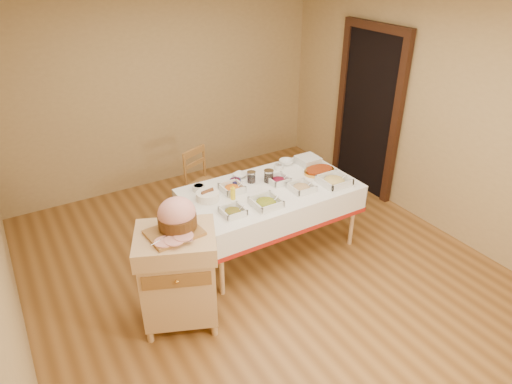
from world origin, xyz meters
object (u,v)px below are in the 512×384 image
dining_table (270,201)px  brass_platter (319,171)px  butcher_cart (178,273)px  preserve_jar_left (251,177)px  bread_basket (208,196)px  plate_stack (308,160)px  dining_chair (204,184)px  preserve_jar_right (269,177)px  mustard_bottle (233,193)px  ham_on_board (177,217)px

dining_table → brass_platter: brass_platter is taller
butcher_cart → preserve_jar_left: (1.19, 0.77, 0.28)m
preserve_jar_left → bread_basket: preserve_jar_left is taller
bread_basket → plate_stack: (1.37, 0.16, -0.00)m
dining_table → bread_basket: 0.72m
dining_table → butcher_cart: size_ratio=1.93×
dining_chair → brass_platter: bearing=-44.1°
preserve_jar_right → brass_platter: preserve_jar_right is taller
preserve_jar_left → dining_table: bearing=-63.9°
plate_stack → mustard_bottle: bearing=-166.4°
plate_stack → dining_table: bearing=-158.4°
bread_basket → plate_stack: 1.38m
dining_chair → plate_stack: dining_chair is taller
brass_platter → bread_basket: bearing=176.0°
preserve_jar_left → preserve_jar_right: bearing=-28.8°
butcher_cart → bread_basket: 0.94m
ham_on_board → brass_platter: bearing=15.6°
dining_chair → brass_platter: (0.99, -0.96, 0.33)m
dining_table → butcher_cart: bearing=-157.1°
dining_chair → preserve_jar_right: size_ratio=6.48×
dining_table → ham_on_board: (-1.25, -0.51, 0.47)m
brass_platter → preserve_jar_left: bearing=165.7°
bread_basket → plate_stack: bread_basket is taller
dining_chair → bread_basket: size_ratio=3.77×
dining_chair → brass_platter: 1.42m
plate_stack → brass_platter: size_ratio=0.64×
dining_table → bread_basket: bread_basket is taller
plate_stack → preserve_jar_left: bearing=-176.1°
ham_on_board → plate_stack: (1.94, 0.78, -0.27)m
mustard_bottle → plate_stack: size_ratio=0.66×
preserve_jar_right → bread_basket: size_ratio=0.58×
mustard_bottle → brass_platter: 1.12m
bread_basket → brass_platter: 1.35m
bread_basket → dining_chair: bearing=68.1°
preserve_jar_right → bread_basket: bearing=-178.9°
ham_on_board → brass_platter: 2.00m
butcher_cart → brass_platter: bearing=16.2°
ham_on_board → preserve_jar_right: ham_on_board is taller
butcher_cart → preserve_jar_right: 1.54m
dining_chair → ham_on_board: ham_on_board is taller
preserve_jar_right → brass_platter: 0.62m
preserve_jar_right → mustard_bottle: (-0.51, -0.13, 0.01)m
dining_table → plate_stack: 0.77m
plate_stack → preserve_jar_right: bearing=-167.2°
dining_table → dining_chair: dining_chair is taller
butcher_cart → mustard_bottle: bearing=32.9°
dining_chair → plate_stack: size_ratio=3.69×
preserve_jar_right → bread_basket: 0.74m
butcher_cart → dining_chair: size_ratio=1.06×
ham_on_board → mustard_bottle: (0.79, 0.51, -0.24)m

